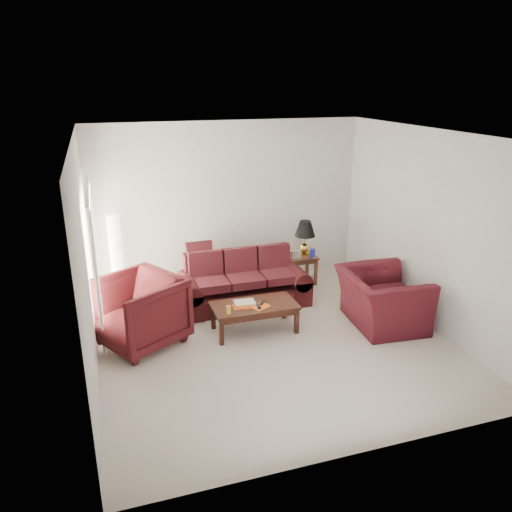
{
  "coord_description": "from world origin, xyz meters",
  "views": [
    {
      "loc": [
        -2.25,
        -6.17,
        3.67
      ],
      "look_at": [
        0.0,
        0.85,
        1.05
      ],
      "focal_mm": 35.0,
      "sensor_mm": 36.0,
      "label": 1
    }
  ],
  "objects_px": {
    "armchair_left": "(138,311)",
    "coffee_table": "(254,318)",
    "armchair_right": "(382,299)",
    "sofa": "(244,280)",
    "floor_lamp": "(117,258)",
    "end_table": "(301,269)"
  },
  "relations": [
    {
      "from": "armchair_right",
      "to": "sofa",
      "type": "bearing_deg",
      "value": 58.48
    },
    {
      "from": "armchair_right",
      "to": "coffee_table",
      "type": "xyz_separation_m",
      "value": [
        -1.97,
        0.38,
        -0.2
      ]
    },
    {
      "from": "armchair_right",
      "to": "coffee_table",
      "type": "bearing_deg",
      "value": 83.56
    },
    {
      "from": "end_table",
      "to": "floor_lamp",
      "type": "bearing_deg",
      "value": 176.21
    },
    {
      "from": "armchair_left",
      "to": "sofa",
      "type": "bearing_deg",
      "value": 84.22
    },
    {
      "from": "floor_lamp",
      "to": "armchair_right",
      "type": "bearing_deg",
      "value": -29.56
    },
    {
      "from": "coffee_table",
      "to": "armchair_left",
      "type": "bearing_deg",
      "value": 159.13
    },
    {
      "from": "armchair_right",
      "to": "coffee_table",
      "type": "distance_m",
      "value": 2.01
    },
    {
      "from": "end_table",
      "to": "floor_lamp",
      "type": "height_order",
      "value": "floor_lamp"
    },
    {
      "from": "armchair_right",
      "to": "coffee_table",
      "type": "height_order",
      "value": "armchair_right"
    },
    {
      "from": "armchair_left",
      "to": "end_table",
      "type": "bearing_deg",
      "value": 84.5
    },
    {
      "from": "end_table",
      "to": "armchair_right",
      "type": "bearing_deg",
      "value": -75.04
    },
    {
      "from": "sofa",
      "to": "armchair_left",
      "type": "distance_m",
      "value": 2.0
    },
    {
      "from": "floor_lamp",
      "to": "armchair_right",
      "type": "relative_size",
      "value": 1.19
    },
    {
      "from": "floor_lamp",
      "to": "coffee_table",
      "type": "xyz_separation_m",
      "value": [
        1.9,
        -1.82,
        -0.55
      ]
    },
    {
      "from": "armchair_left",
      "to": "coffee_table",
      "type": "bearing_deg",
      "value": 55.06
    },
    {
      "from": "end_table",
      "to": "sofa",
      "type": "bearing_deg",
      "value": -154.83
    },
    {
      "from": "floor_lamp",
      "to": "armchair_right",
      "type": "height_order",
      "value": "floor_lamp"
    },
    {
      "from": "sofa",
      "to": "coffee_table",
      "type": "distance_m",
      "value": 1.0
    },
    {
      "from": "sofa",
      "to": "floor_lamp",
      "type": "bearing_deg",
      "value": 154.97
    },
    {
      "from": "armchair_left",
      "to": "coffee_table",
      "type": "distance_m",
      "value": 1.74
    },
    {
      "from": "sofa",
      "to": "armchair_right",
      "type": "bearing_deg",
      "value": -38.23
    }
  ]
}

